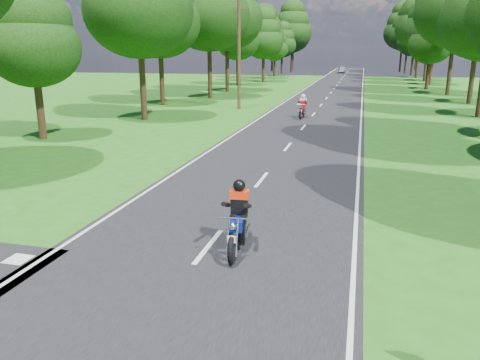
# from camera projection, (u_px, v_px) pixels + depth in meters

# --- Properties ---
(ground) EXTENTS (160.00, 160.00, 0.00)m
(ground) POSITION_uv_depth(u_px,v_px,m) (176.00, 288.00, 9.00)
(ground) COLOR #295A14
(ground) RESTS_ON ground
(main_road) EXTENTS (7.00, 140.00, 0.02)m
(main_road) POSITION_uv_depth(u_px,v_px,m) (334.00, 89.00, 55.65)
(main_road) COLOR black
(main_road) RESTS_ON ground
(road_markings) EXTENTS (7.40, 140.00, 0.01)m
(road_markings) POSITION_uv_depth(u_px,v_px,m) (332.00, 90.00, 53.93)
(road_markings) COLOR silver
(road_markings) RESTS_ON main_road
(treeline) EXTENTS (40.00, 115.35, 14.78)m
(treeline) POSITION_uv_depth(u_px,v_px,m) (353.00, 21.00, 62.49)
(treeline) COLOR black
(treeline) RESTS_ON ground
(telegraph_pole) EXTENTS (1.20, 0.26, 8.00)m
(telegraph_pole) POSITION_uv_depth(u_px,v_px,m) (239.00, 55.00, 35.47)
(telegraph_pole) COLOR #382616
(telegraph_pole) RESTS_ON ground
(rider_near_blue) EXTENTS (0.83, 1.97, 1.59)m
(rider_near_blue) POSITION_uv_depth(u_px,v_px,m) (238.00, 216.00, 10.53)
(rider_near_blue) COLOR #0E209C
(rider_near_blue) RESTS_ON main_road
(rider_far_red) EXTENTS (0.68, 1.91, 1.58)m
(rider_far_red) POSITION_uv_depth(u_px,v_px,m) (302.00, 106.00, 31.30)
(rider_far_red) COLOR maroon
(rider_far_red) RESTS_ON main_road
(distant_car) EXTENTS (1.87, 3.98, 1.32)m
(distant_car) POSITION_uv_depth(u_px,v_px,m) (342.00, 70.00, 93.60)
(distant_car) COLOR #B7BABF
(distant_car) RESTS_ON main_road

